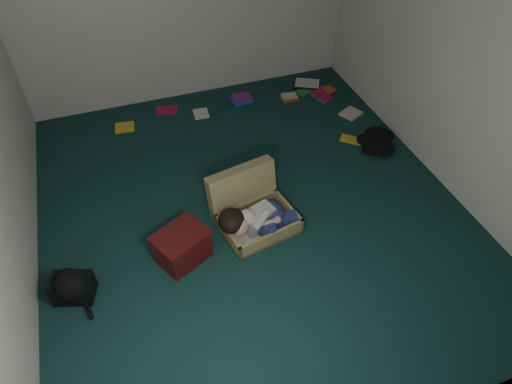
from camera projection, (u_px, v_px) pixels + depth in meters
floor at (251, 207)px, 4.52m from camera, size 4.50×4.50×0.00m
wall_front at (409, 343)px, 2.09m from camera, size 4.50×0.00×4.50m
wall_right at (460, 53)px, 4.09m from camera, size 0.00×4.50×4.50m
suitcase at (252, 209)px, 4.30m from camera, size 0.79×0.78×0.50m
person at (256, 219)px, 4.14m from camera, size 0.76×0.37×0.31m
maroon_bin at (182, 246)px, 3.96m from camera, size 0.55×0.51×0.31m
backpack at (73, 287)px, 3.70m from camera, size 0.47×0.42×0.24m
clothing_pile at (380, 141)px, 5.17m from camera, size 0.48×0.42×0.13m
paper_tray at (307, 84)px, 6.14m from camera, size 0.44×0.40×0.05m
book_scatter at (268, 108)px, 5.76m from camera, size 2.90×1.59×0.02m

